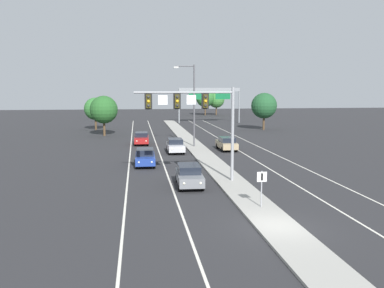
# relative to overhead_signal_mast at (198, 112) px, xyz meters

# --- Properties ---
(ground_plane) EXTENTS (260.00, 260.00, 0.00)m
(ground_plane) POSITION_rel_overhead_signal_mast_xyz_m (2.58, -10.78, -5.51)
(ground_plane) COLOR #28282B
(median_island) EXTENTS (2.40, 110.00, 0.15)m
(median_island) POSITION_rel_overhead_signal_mast_xyz_m (2.58, 7.22, -5.43)
(median_island) COLOR #9E9B93
(median_island) RESTS_ON ground
(lane_stripe_oncoming_center) EXTENTS (0.14, 100.00, 0.01)m
(lane_stripe_oncoming_center) POSITION_rel_overhead_signal_mast_xyz_m (-2.12, 14.22, -5.50)
(lane_stripe_oncoming_center) COLOR silver
(lane_stripe_oncoming_center) RESTS_ON ground
(lane_stripe_receding_center) EXTENTS (0.14, 100.00, 0.01)m
(lane_stripe_receding_center) POSITION_rel_overhead_signal_mast_xyz_m (7.28, 14.22, -5.50)
(lane_stripe_receding_center) COLOR silver
(lane_stripe_receding_center) RESTS_ON ground
(edge_stripe_left) EXTENTS (0.14, 100.00, 0.01)m
(edge_stripe_left) POSITION_rel_overhead_signal_mast_xyz_m (-5.42, 14.22, -5.50)
(edge_stripe_left) COLOR silver
(edge_stripe_left) RESTS_ON ground
(edge_stripe_right) EXTENTS (0.14, 100.00, 0.01)m
(edge_stripe_right) POSITION_rel_overhead_signal_mast_xyz_m (10.58, 14.22, -5.50)
(edge_stripe_right) COLOR silver
(edge_stripe_right) RESTS_ON ground
(overhead_signal_mast) EXTENTS (7.59, 0.44, 7.20)m
(overhead_signal_mast) POSITION_rel_overhead_signal_mast_xyz_m (0.00, 0.00, 0.00)
(overhead_signal_mast) COLOR gray
(overhead_signal_mast) RESTS_ON median_island
(median_sign_post) EXTENTS (0.60, 0.10, 2.20)m
(median_sign_post) POSITION_rel_overhead_signal_mast_xyz_m (2.74, -7.37, -3.92)
(median_sign_post) COLOR gray
(median_sign_post) RESTS_ON median_island
(street_lamp_median) EXTENTS (2.58, 0.28, 10.00)m
(street_lamp_median) POSITION_rel_overhead_signal_mast_xyz_m (2.18, 19.45, 0.29)
(street_lamp_median) COLOR #4C4C51
(street_lamp_median) RESTS_ON median_island
(car_oncoming_grey) EXTENTS (1.92, 4.51, 1.58)m
(car_oncoming_grey) POSITION_rel_overhead_signal_mast_xyz_m (-0.80, -0.85, -4.69)
(car_oncoming_grey) COLOR slate
(car_oncoming_grey) RESTS_ON ground
(car_oncoming_blue) EXTENTS (1.87, 4.49, 1.58)m
(car_oncoming_blue) POSITION_rel_overhead_signal_mast_xyz_m (-3.89, 7.95, -4.69)
(car_oncoming_blue) COLOR navy
(car_oncoming_blue) RESTS_ON ground
(car_oncoming_silver) EXTENTS (1.82, 4.47, 1.58)m
(car_oncoming_silver) POSITION_rel_overhead_signal_mast_xyz_m (-0.30, 15.59, -4.69)
(car_oncoming_silver) COLOR #B7B7BC
(car_oncoming_silver) RESTS_ON ground
(car_oncoming_red) EXTENTS (1.89, 4.50, 1.58)m
(car_oncoming_red) POSITION_rel_overhead_signal_mast_xyz_m (-4.03, 23.17, -4.69)
(car_oncoming_red) COLOR maroon
(car_oncoming_red) RESTS_ON ground
(car_receding_tan) EXTENTS (1.88, 4.49, 1.58)m
(car_receding_tan) POSITION_rel_overhead_signal_mast_xyz_m (5.89, 16.55, -4.69)
(car_receding_tan) COLOR tan
(car_receding_tan) RESTS_ON ground
(highway_sign_gantry) EXTENTS (13.28, 0.42, 7.50)m
(highway_sign_gantry) POSITION_rel_overhead_signal_mast_xyz_m (10.78, 55.79, 0.66)
(highway_sign_gantry) COLOR gray
(highway_sign_gantry) RESTS_ON ground
(tree_far_right_b) EXTENTS (4.53, 4.53, 6.55)m
(tree_far_right_b) POSITION_rel_overhead_signal_mast_xyz_m (17.74, 39.83, -1.23)
(tree_far_right_b) COLOR #4C3823
(tree_far_right_b) RESTS_ON ground
(tree_far_left_c) EXTENTS (3.95, 3.95, 5.72)m
(tree_far_left_c) POSITION_rel_overhead_signal_mast_xyz_m (-11.85, 43.87, -1.77)
(tree_far_left_c) COLOR #4C3823
(tree_far_left_c) RESTS_ON ground
(tree_far_left_b) EXTENTS (4.29, 4.29, 6.20)m
(tree_far_left_b) POSITION_rel_overhead_signal_mast_xyz_m (-9.63, 34.03, -1.46)
(tree_far_left_b) COLOR #4C3823
(tree_far_left_b) RESTS_ON ground
(tree_far_right_c) EXTENTS (5.10, 5.10, 7.37)m
(tree_far_right_c) POSITION_rel_overhead_signal_mast_xyz_m (14.18, 81.54, -0.69)
(tree_far_right_c) COLOR #4C3823
(tree_far_right_c) RESTS_ON ground
(tree_far_left_a) EXTENTS (3.43, 3.43, 4.96)m
(tree_far_left_a) POSITION_rel_overhead_signal_mast_xyz_m (-13.81, 72.29, -2.27)
(tree_far_left_a) COLOR #4C3823
(tree_far_left_a) RESTS_ON ground
(tree_far_right_a) EXTENTS (4.52, 4.52, 6.54)m
(tree_far_right_a) POSITION_rel_overhead_signal_mast_xyz_m (17.44, 82.38, -1.24)
(tree_far_right_a) COLOR #4C3823
(tree_far_right_a) RESTS_ON ground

